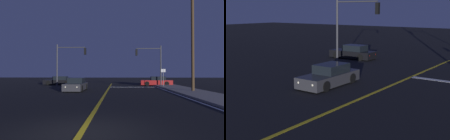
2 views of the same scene
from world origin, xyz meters
The scene contains 4 objects.
lane_line_center centered at (0.00, 10.80, 0.01)m, with size 0.20×36.73×0.01m, color gold.
car_parked_curb_charcoal centered at (-3.24, 14.71, 0.58)m, with size 1.87×4.55×1.34m.
car_far_approaching_black centered at (-8.08, 24.84, 0.58)m, with size 4.53×1.90×1.34m.
traffic_signal_far_left centered at (-5.78, 21.01, 3.86)m, with size 4.09×0.28×5.77m.
Camera 2 is at (8.60, -0.69, 4.75)m, focal length 50.14 mm.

